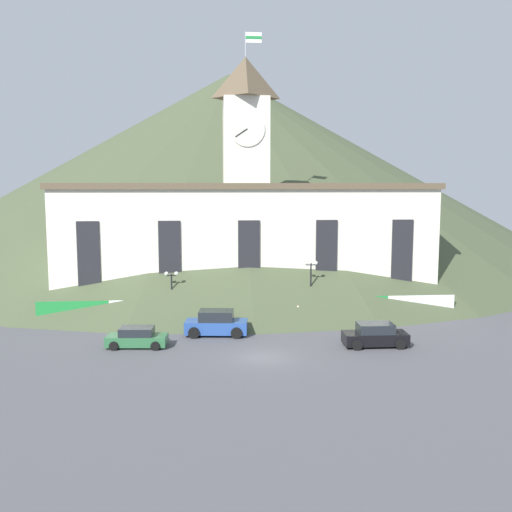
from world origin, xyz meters
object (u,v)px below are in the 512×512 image
(car_green_wagon, at_px, (137,338))
(pedestrian, at_px, (298,314))
(street_lamp_far_right, at_px, (172,284))
(car_black_suv, at_px, (375,336))
(car_blue_van, at_px, (216,324))
(street_lamp_center, at_px, (311,277))

(car_green_wagon, xyz_separation_m, pedestrian, (13.49, 6.19, 0.20))
(street_lamp_far_right, bearing_deg, car_green_wagon, -103.91)
(street_lamp_far_right, relative_size, car_green_wagon, 0.95)
(car_black_suv, bearing_deg, car_green_wagon, 176.65)
(street_lamp_far_right, xyz_separation_m, car_blue_van, (3.98, -5.76, -2.36))
(car_blue_van, bearing_deg, street_lamp_center, 39.04)
(street_lamp_far_right, distance_m, pedestrian, 11.85)
(car_green_wagon, distance_m, car_black_suv, 18.36)
(car_green_wagon, relative_size, pedestrian, 2.82)
(car_black_suv, bearing_deg, street_lamp_far_right, 148.90)
(street_lamp_center, height_order, car_green_wagon, street_lamp_center)
(street_lamp_far_right, relative_size, pedestrian, 2.69)
(car_green_wagon, xyz_separation_m, car_blue_van, (6.14, 2.96, 0.25))
(car_green_wagon, bearing_deg, car_black_suv, 0.78)
(car_green_wagon, bearing_deg, car_blue_van, 30.61)
(street_lamp_center, relative_size, car_black_suv, 1.09)
(car_green_wagon, xyz_separation_m, car_black_suv, (18.31, -1.32, 0.11))
(car_blue_van, bearing_deg, street_lamp_far_right, 130.87)
(street_lamp_center, xyz_separation_m, pedestrian, (-1.60, -2.54, -2.94))
(street_lamp_center, height_order, car_blue_van, street_lamp_center)
(street_lamp_center, height_order, pedestrian, street_lamp_center)
(car_green_wagon, distance_m, pedestrian, 14.84)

